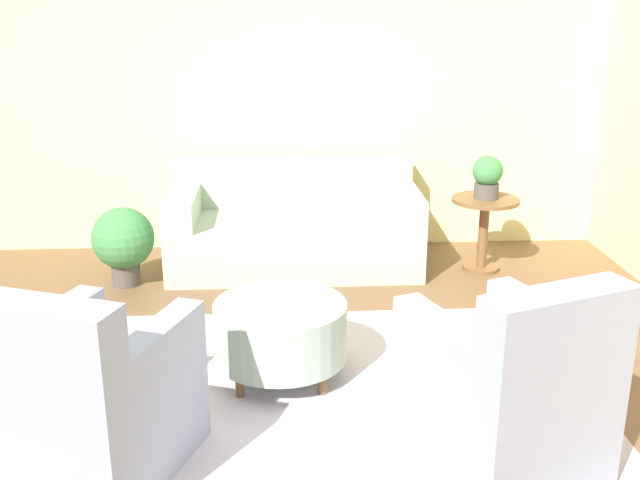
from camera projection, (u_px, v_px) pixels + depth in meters
ground_plane at (299, 398)px, 4.20m from camera, size 16.00×16.00×0.00m
wall_back at (288, 88)px, 6.40m from camera, size 9.43×0.12×2.80m
rug at (299, 397)px, 4.20m from camera, size 3.31×2.33×0.01m
couch at (294, 229)px, 6.18m from camera, size 2.02×0.94×0.84m
armchair_left at (90, 406)px, 3.38m from camera, size 0.96×1.06×0.99m
armchair_right at (508, 394)px, 3.48m from camera, size 0.96×1.06×0.99m
ottoman_table at (280, 331)px, 4.34m from camera, size 0.77×0.77×0.45m
side_table at (484, 221)px, 6.05m from camera, size 0.54×0.54×0.60m
potted_plant_on_side_table at (487, 176)px, 5.93m from camera, size 0.24×0.24×0.35m
potted_plant_floor at (123, 241)px, 5.74m from camera, size 0.48×0.48×0.62m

